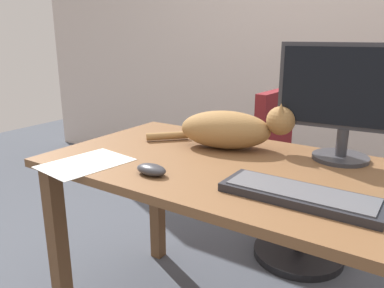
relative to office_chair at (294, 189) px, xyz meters
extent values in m
cube|color=beige|center=(0.06, 0.83, 0.91)|extent=(6.00, 0.04, 2.60)
cube|color=brown|center=(0.06, -0.74, 0.34)|extent=(1.44, 0.75, 0.03)
cube|color=brown|center=(-0.60, -1.05, -0.03)|extent=(0.06, 0.06, 0.71)
cube|color=brown|center=(-0.60, -0.43, -0.03)|extent=(0.06, 0.06, 0.71)
cylinder|color=black|center=(0.05, 0.00, -0.37)|extent=(0.48, 0.48, 0.04)
cylinder|color=black|center=(0.05, 0.00, -0.16)|extent=(0.06, 0.06, 0.44)
cylinder|color=maroon|center=(0.05, 0.00, 0.09)|extent=(0.44, 0.44, 0.06)
cube|color=maroon|center=(-0.14, 0.01, 0.32)|extent=(0.08, 0.36, 0.40)
cylinder|color=#333338|center=(0.31, -0.48, 0.36)|extent=(0.20, 0.20, 0.01)
cylinder|color=#333338|center=(0.31, -0.48, 0.42)|extent=(0.04, 0.04, 0.10)
cube|color=#333338|center=(0.31, -0.48, 0.62)|extent=(0.48, 0.07, 0.30)
cube|color=black|center=(0.31, -0.49, 0.62)|extent=(0.45, 0.05, 0.27)
cube|color=#232328|center=(0.30, -0.90, 0.37)|extent=(0.44, 0.15, 0.02)
cube|color=#515156|center=(0.30, -0.90, 0.38)|extent=(0.40, 0.12, 0.00)
ellipsoid|color=olive|center=(-0.11, -0.58, 0.43)|extent=(0.40, 0.28, 0.15)
sphere|color=olive|center=(0.09, -0.51, 0.48)|extent=(0.11, 0.11, 0.11)
cone|color=olive|center=(0.08, -0.49, 0.53)|extent=(0.04, 0.04, 0.04)
cone|color=olive|center=(0.10, -0.54, 0.53)|extent=(0.04, 0.04, 0.04)
cylinder|color=olive|center=(-0.37, -0.62, 0.38)|extent=(0.15, 0.15, 0.03)
ellipsoid|color=#333338|center=(-0.16, -0.98, 0.38)|extent=(0.11, 0.06, 0.04)
cube|color=white|center=(-0.43, -1.02, 0.36)|extent=(0.25, 0.32, 0.00)
camera|label=1|loc=(0.60, -1.88, 0.80)|focal=35.85mm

